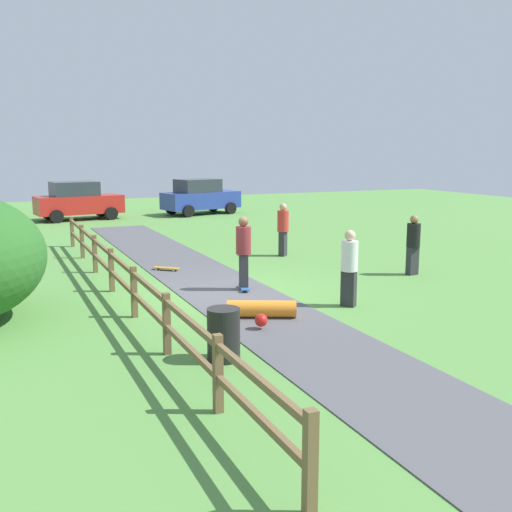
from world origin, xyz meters
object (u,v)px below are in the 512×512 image
bystander_red (283,227)px  skater_riding (244,249)px  trash_bin (224,334)px  bystander_white (349,265)px  skateboard_loose (166,268)px  bystander_black (413,242)px  parked_car_blue (200,197)px  skater_fallen (262,310)px  parked_car_red (78,201)px

bystander_red → skater_riding: bearing=-127.4°
trash_bin → bystander_white: bearing=29.5°
skateboard_loose → bystander_black: 7.16m
bystander_white → parked_car_blue: (3.18, 20.02, -0.01)m
parked_car_blue → skateboard_loose: bearing=-112.3°
bystander_red → bystander_black: bearing=-64.6°
skater_fallen → parked_car_blue: (5.43, 20.19, 0.76)m
bystander_red → parked_car_red: (-4.82, 13.54, -0.02)m
parked_car_red → parked_car_blue: same height
trash_bin → skater_fallen: trash_bin is taller
skater_riding → parked_car_red: (-1.70, 17.63, -0.10)m
skateboard_loose → bystander_black: bearing=-28.0°
skater_fallen → bystander_red: bystander_red is taller
skater_riding → bystander_red: bearing=52.6°
trash_bin → skater_fallen: 2.59m
trash_bin → bystander_red: size_ratio=0.51×
skater_riding → parked_car_red: parked_car_red is taller
bystander_black → skater_fallen: bearing=-157.3°
skateboard_loose → bystander_red: (4.27, 0.90, 0.89)m
skater_fallen → bystander_red: (3.79, 6.66, 0.77)m
bystander_white → parked_car_red: parked_car_red is taller
trash_bin → skateboard_loose: size_ratio=1.23×
skater_fallen → bystander_black: bearing=22.7°
skateboard_loose → bystander_black: bystander_black is taller
skater_riding → bystander_red: 5.15m
skater_fallen → parked_car_blue: 20.92m
skater_riding → parked_car_blue: parked_car_blue is taller
skater_fallen → skateboard_loose: skater_fallen is taller
skater_riding → bystander_black: size_ratio=1.09×
skater_riding → parked_car_blue: (4.77, 17.62, -0.10)m
trash_bin → parked_car_red: 22.22m
parked_car_blue → bystander_red: bearing=-96.9°
skateboard_loose → bystander_red: size_ratio=0.41×
skater_fallen → bystander_white: bystander_white is taller
trash_bin → skater_fallen: bearing=51.3°
skater_riding → skateboard_loose: size_ratio=2.55×
bystander_white → bystander_red: 6.67m
skater_fallen → skateboard_loose: 5.78m
skater_riding → bystander_white: bearing=-56.6°
skater_fallen → skater_riding: bearing=75.6°
skater_riding → skateboard_loose: (-1.15, 3.19, -0.97)m
skater_fallen → trash_bin: bearing=-128.7°
bystander_white → bystander_red: (1.54, 6.49, 0.01)m
trash_bin → skater_riding: 5.16m
skater_riding → skateboard_loose: bearing=109.8°
skater_riding → parked_car_red: 17.71m
bystander_red → parked_car_red: size_ratio=0.40×
parked_car_blue → trash_bin: bearing=-107.6°
skater_riding → bystander_red: size_ratio=1.05×
bystander_white → bystander_red: bystander_red is taller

